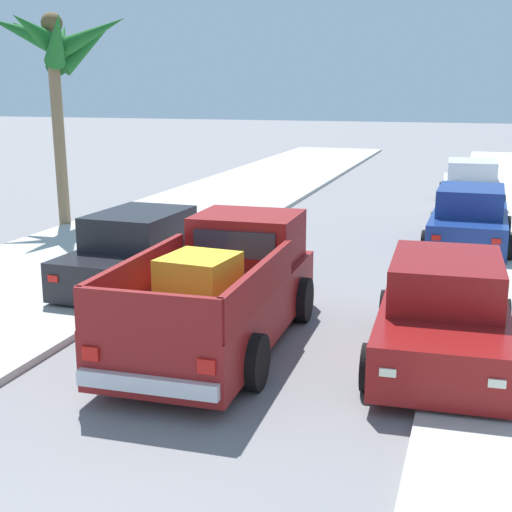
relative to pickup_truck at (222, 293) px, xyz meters
name	(u,v)px	position (x,y,z in m)	size (l,w,h in m)	color
sidewalk_left	(105,250)	(-4.83, 5.01, -0.74)	(5.21, 60.00, 0.12)	#B2AFA8
curb_left	(151,253)	(-3.62, 5.01, -0.75)	(0.16, 60.00, 0.10)	silver
pickup_truck	(222,293)	(0.00, 0.00, 0.00)	(2.30, 5.25, 1.80)	maroon
car_left_near	(444,314)	(3.34, 0.18, -0.08)	(2.15, 4.32, 1.54)	maroon
car_left_mid	(469,220)	(3.52, 8.06, -0.08)	(2.06, 4.28, 1.54)	navy
car_right_mid	(471,186)	(3.43, 14.61, -0.08)	(2.17, 4.32, 1.54)	silver
car_left_far	(142,252)	(-2.58, 2.49, -0.08)	(2.14, 4.31, 1.54)	black
palm_tree_right_fore	(57,48)	(-7.42, 7.52, 4.13)	(3.93, 3.56, 5.92)	#846B4C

